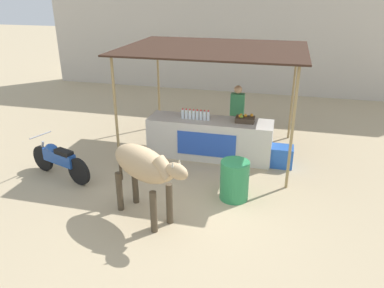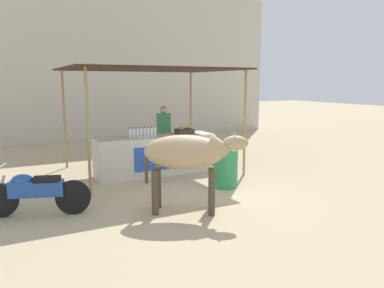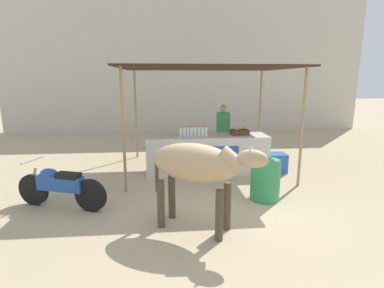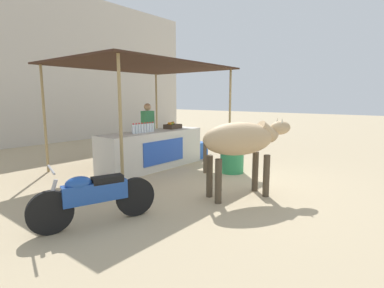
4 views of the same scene
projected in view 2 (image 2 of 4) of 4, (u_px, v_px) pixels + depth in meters
ground_plane at (197, 197)px, 7.55m from camera, size 60.00×60.00×0.00m
building_wall_far at (92, 63)px, 14.66m from camera, size 16.00×0.50×6.05m
stall_counter at (156, 155)px, 9.39m from camera, size 3.00×0.82×0.96m
stall_awning at (150, 73)px, 9.32m from camera, size 4.20×3.20×2.62m
water_bottle_row at (143, 132)px, 9.09m from camera, size 0.70×0.07×0.25m
fruit_crate at (184, 131)px, 9.73m from camera, size 0.44×0.32×0.18m
vendor_behind_counter at (164, 135)px, 10.24m from camera, size 0.34×0.22×1.65m
cooler_box at (216, 158)px, 10.12m from camera, size 0.60×0.44×0.48m
water_barrel at (225, 169)px, 8.20m from camera, size 0.57×0.57×0.80m
cow at (188, 155)px, 6.51m from camera, size 1.76×1.23×1.44m
motorcycle_parked at (35, 192)px, 6.41m from camera, size 1.73×0.78×0.90m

